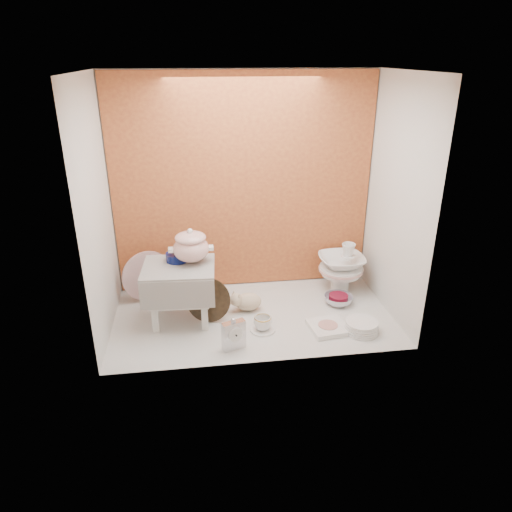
{
  "coord_description": "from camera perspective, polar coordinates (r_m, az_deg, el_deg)",
  "views": [
    {
      "loc": [
        -0.35,
        -2.65,
        1.59
      ],
      "look_at": [
        0.02,
        0.02,
        0.42
      ],
      "focal_mm": 32.96,
      "sensor_mm": 36.0,
      "label": 1
    }
  ],
  "objects": [
    {
      "name": "step_stool",
      "position": [
        3.01,
        -9.16,
        -4.52
      ],
      "size": [
        0.46,
        0.4,
        0.38
      ],
      "primitive_type": null,
      "rotation": [
        0.0,
        0.0,
        -0.06
      ],
      "color": "silver",
      "rests_on": "ground"
    },
    {
      "name": "mantel_clock",
      "position": [
        2.74,
        -2.73,
        -9.42
      ],
      "size": [
        0.14,
        0.09,
        0.2
      ],
      "primitive_type": "cube",
      "rotation": [
        0.0,
        0.0,
        0.34
      ],
      "color": "silver",
      "rests_on": "ground"
    },
    {
      "name": "gold_rim_teacup",
      "position": [
        2.93,
        0.81,
        -8.12
      ],
      "size": [
        0.14,
        0.14,
        0.09
      ],
      "primitive_type": "imported",
      "rotation": [
        0.0,
        0.0,
        0.26
      ],
      "color": "white",
      "rests_on": "teacup_saucer"
    },
    {
      "name": "blue_white_vase",
      "position": [
        3.34,
        -10.35,
        -2.7
      ],
      "size": [
        0.27,
        0.27,
        0.27
      ],
      "primitive_type": "imported",
      "rotation": [
        0.0,
        0.0,
        -0.05
      ],
      "color": "silver",
      "rests_on": "ground"
    },
    {
      "name": "soup_tureen",
      "position": [
        2.93,
        -7.92,
        1.28
      ],
      "size": [
        0.27,
        0.27,
        0.23
      ],
      "primitive_type": null,
      "rotation": [
        0.0,
        0.0,
        0.0
      ],
      "color": "white",
      "rests_on": "step_stool"
    },
    {
      "name": "plush_pig",
      "position": [
        3.14,
        -0.95,
        -5.53
      ],
      "size": [
        0.25,
        0.19,
        0.13
      ],
      "primitive_type": "ellipsoid",
      "rotation": [
        0.0,
        0.0,
        -0.2
      ],
      "color": "#C8AE8D",
      "rests_on": "ground"
    },
    {
      "name": "lattice_dish",
      "position": [
        2.99,
        8.71,
        -8.54
      ],
      "size": [
        0.25,
        0.25,
        0.03
      ],
      "primitive_type": "cube",
      "rotation": [
        0.0,
        0.0,
        0.12
      ],
      "color": "white",
      "rests_on": "ground"
    },
    {
      "name": "clear_glass_vase",
      "position": [
        3.44,
        10.06,
        -2.63
      ],
      "size": [
        0.1,
        0.1,
        0.2
      ],
      "primitive_type": "cylinder",
      "rotation": [
        0.0,
        0.0,
        0.04
      ],
      "color": "silver",
      "rests_on": "ground"
    },
    {
      "name": "ground",
      "position": [
        3.11,
        -0.32,
        -7.3
      ],
      "size": [
        1.8,
        1.8,
        0.0
      ],
      "primitive_type": "plane",
      "color": "silver",
      "rests_on": "ground"
    },
    {
      "name": "floral_platter",
      "position": [
        3.32,
        -13.03,
        -2.37
      ],
      "size": [
        0.34,
        0.18,
        0.35
      ],
      "primitive_type": null,
      "rotation": [
        0.0,
        0.0,
        0.4
      ],
      "color": "white",
      "rests_on": "ground"
    },
    {
      "name": "dinner_plate_stack",
      "position": [
        3.0,
        12.68,
        -8.34
      ],
      "size": [
        0.23,
        0.23,
        0.07
      ],
      "primitive_type": "cylinder",
      "rotation": [
        0.0,
        0.0,
        0.06
      ],
      "color": "white",
      "rests_on": "ground"
    },
    {
      "name": "cobalt_bowl",
      "position": [
        2.99,
        -9.54,
        -0.1
      ],
      "size": [
        0.18,
        0.18,
        0.05
      ],
      "primitive_type": "cylinder",
      "rotation": [
        0.0,
        0.0,
        0.36
      ],
      "color": "#091249",
      "rests_on": "step_stool"
    },
    {
      "name": "porcelain_tower",
      "position": [
        3.4,
        10.29,
        -1.35
      ],
      "size": [
        0.42,
        0.42,
        0.37
      ],
      "primitive_type": null,
      "rotation": [
        0.0,
        0.0,
        -0.4
      ],
      "color": "white",
      "rests_on": "ground"
    },
    {
      "name": "teacup_saucer",
      "position": [
        2.95,
        0.81,
        -8.93
      ],
      "size": [
        0.18,
        0.18,
        0.01
      ],
      "primitive_type": "cylinder",
      "rotation": [
        0.0,
        0.0,
        -0.18
      ],
      "color": "white",
      "rests_on": "ground"
    },
    {
      "name": "lacquer_tray",
      "position": [
        3.02,
        -5.8,
        -5.36
      ],
      "size": [
        0.3,
        0.16,
        0.28
      ],
      "primitive_type": null,
      "rotation": [
        0.0,
        0.0,
        -0.23
      ],
      "color": "black",
      "rests_on": "ground"
    },
    {
      "name": "crystal_bowl",
      "position": [
        3.28,
        9.95,
        -5.25
      ],
      "size": [
        0.25,
        0.25,
        0.06
      ],
      "primitive_type": "imported",
      "rotation": [
        0.0,
        0.0,
        -0.32
      ],
      "color": "silver",
      "rests_on": "ground"
    },
    {
      "name": "niche_shell",
      "position": [
        2.92,
        -0.83,
        10.44
      ],
      "size": [
        1.86,
        1.03,
        1.53
      ],
      "color": "#C36930",
      "rests_on": "ground"
    }
  ]
}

